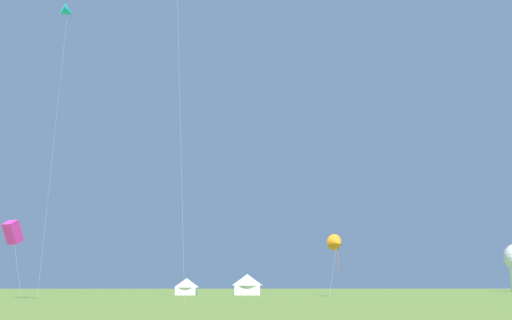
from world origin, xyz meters
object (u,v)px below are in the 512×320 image
Objects in this scene: festival_tent_center at (187,286)px; festival_tent_right at (247,283)px; kite_magenta_box at (13,232)px; kite_cyan_delta at (68,12)px; kite_orange_delta at (337,243)px.

festival_tent_center is 0.80× the size of festival_tent_right.
festival_tent_center is at bearing 47.28° from kite_magenta_box.
kite_cyan_delta is at bearing -141.65° from festival_tent_right.
festival_tent_center is 9.00m from festival_tent_right.
festival_tent_right is at bearing 35.53° from kite_magenta_box.
kite_cyan_delta reaches higher than kite_magenta_box.
kite_cyan_delta is (-34.74, -6.78, 28.75)m from kite_orange_delta.
kite_magenta_box is 0.24× the size of kite_cyan_delta.
kite_cyan_delta is 41.23m from festival_tent_center.
kite_orange_delta is 45.60m from kite_cyan_delta.
festival_tent_right is at bearing 0.00° from festival_tent_center.
kite_cyan_delta is at bearing 8.21° from kite_magenta_box.
kite_orange_delta is 17.08m from festival_tent_right.
kite_magenta_box is at bearing -144.47° from festival_tent_right.
kite_magenta_box is 28.39m from kite_cyan_delta.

